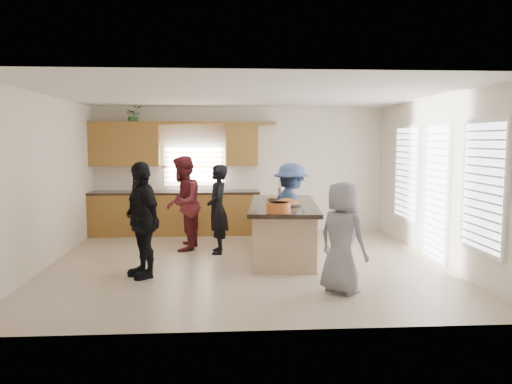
{
  "coord_description": "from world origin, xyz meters",
  "views": [
    {
      "loc": [
        -0.36,
        -8.23,
        2.07
      ],
      "look_at": [
        0.21,
        0.52,
        1.15
      ],
      "focal_mm": 35.0,
      "sensor_mm": 36.0,
      "label": 1
    }
  ],
  "objects": [
    {
      "name": "woman_right_back",
      "position": [
        0.83,
        0.43,
        0.83
      ],
      "size": [
        1.05,
        1.24,
        1.66
      ],
      "primitive_type": "imported",
      "rotation": [
        0.0,
        0.0,
        2.06
      ],
      "color": "navy",
      "rests_on": "ground"
    },
    {
      "name": "platter_mid",
      "position": [
        0.81,
        0.74,
        0.98
      ],
      "size": [
        0.39,
        0.39,
        0.16
      ],
      "color": "black",
      "rests_on": "island"
    },
    {
      "name": "island",
      "position": [
        0.7,
        0.48,
        0.45
      ],
      "size": [
        1.41,
        2.8,
        0.95
      ],
      "rotation": [
        0.0,
        0.0,
        -0.1
      ],
      "color": "tan",
      "rests_on": "ground"
    },
    {
      "name": "plate_stack",
      "position": [
        0.68,
        1.56,
        0.97
      ],
      "size": [
        0.22,
        0.22,
        0.04
      ],
      "primitive_type": "cylinder",
      "color": "#AF86C4",
      "rests_on": "island"
    },
    {
      "name": "woman_right_front",
      "position": [
        1.23,
        -1.7,
        0.76
      ],
      "size": [
        0.84,
        0.88,
        1.52
      ],
      "primitive_type": "imported",
      "rotation": [
        0.0,
        0.0,
        2.24
      ],
      "color": "slate",
      "rests_on": "ground"
    },
    {
      "name": "room_shell",
      "position": [
        0.0,
        0.0,
        1.9
      ],
      "size": [
        6.52,
        6.02,
        2.81
      ],
      "color": "silver",
      "rests_on": "ground"
    },
    {
      "name": "platter_front",
      "position": [
        0.74,
        0.21,
        0.98
      ],
      "size": [
        0.47,
        0.47,
        0.19
      ],
      "color": "black",
      "rests_on": "island"
    },
    {
      "name": "woman_left_front",
      "position": [
        -1.59,
        -0.72,
        0.88
      ],
      "size": [
        0.91,
        1.09,
        1.75
      ],
      "primitive_type": "imported",
      "rotation": [
        0.0,
        0.0,
        -1.0
      ],
      "color": "black",
      "rests_on": "ground"
    },
    {
      "name": "back_cabinetry",
      "position": [
        -1.47,
        2.73,
        0.91
      ],
      "size": [
        4.08,
        0.66,
        2.46
      ],
      "color": "olive",
      "rests_on": "ground"
    },
    {
      "name": "floor",
      "position": [
        0.0,
        0.0,
        0.0
      ],
      "size": [
        6.5,
        6.5,
        0.0
      ],
      "primitive_type": "plane",
      "color": "tan",
      "rests_on": "ground"
    },
    {
      "name": "right_wall_glazing",
      "position": [
        3.22,
        -0.13,
        1.34
      ],
      "size": [
        0.06,
        4.0,
        2.25
      ],
      "color": "white",
      "rests_on": "ground"
    },
    {
      "name": "platter_back",
      "position": [
        0.61,
        1.02,
        0.98
      ],
      "size": [
        0.32,
        0.32,
        0.13
      ],
      "color": "black",
      "rests_on": "island"
    },
    {
      "name": "woman_left_back",
      "position": [
        -0.47,
        0.78,
        0.81
      ],
      "size": [
        0.41,
        0.61,
        1.63
      ],
      "primitive_type": "imported",
      "rotation": [
        0.0,
        0.0,
        -1.54
      ],
      "color": "black",
      "rests_on": "ground"
    },
    {
      "name": "potted_plant",
      "position": [
        -2.29,
        2.82,
        2.6
      ],
      "size": [
        0.44,
        0.41,
        0.39
      ],
      "primitive_type": "imported",
      "rotation": [
        0.0,
        0.0,
        0.34
      ],
      "color": "#3B752F",
      "rests_on": "back_cabinetry"
    },
    {
      "name": "woman_left_mid",
      "position": [
        -1.13,
        1.1,
        0.89
      ],
      "size": [
        0.77,
        0.93,
        1.77
      ],
      "primitive_type": "imported",
      "rotation": [
        0.0,
        0.0,
        -1.68
      ],
      "color": "maroon",
      "rests_on": "ground"
    },
    {
      "name": "flower_vase",
      "position": [
        0.8,
        1.73,
        1.18
      ],
      "size": [
        0.14,
        0.14,
        0.44
      ],
      "color": "silver",
      "rests_on": "island"
    },
    {
      "name": "clear_cup",
      "position": [
        0.92,
        -0.4,
        1.0
      ],
      "size": [
        0.07,
        0.07,
        0.09
      ],
      "primitive_type": "cylinder",
      "color": "white",
      "rests_on": "island"
    },
    {
      "name": "salad_bowl",
      "position": [
        0.48,
        -0.65,
        1.04
      ],
      "size": [
        0.38,
        0.38,
        0.16
      ],
      "color": "#C85924",
      "rests_on": "island"
    }
  ]
}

